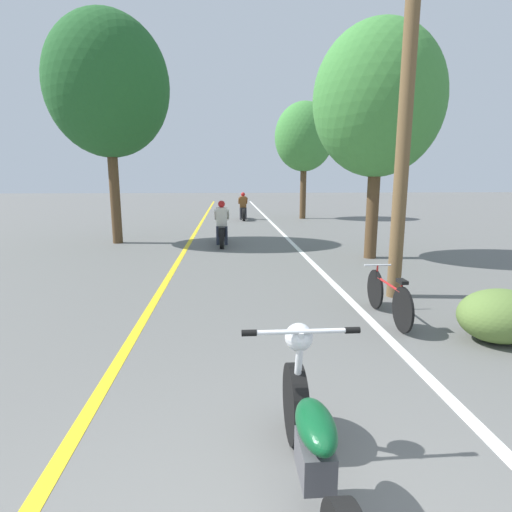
% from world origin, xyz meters
% --- Properties ---
extents(lane_stripe_center, '(0.14, 48.00, 0.01)m').
position_xyz_m(lane_stripe_center, '(-1.70, 12.78, 0.00)').
color(lane_stripe_center, yellow).
rests_on(lane_stripe_center, ground).
extents(lane_stripe_edge, '(0.14, 48.00, 0.01)m').
position_xyz_m(lane_stripe_edge, '(1.73, 12.78, 0.00)').
color(lane_stripe_edge, white).
rests_on(lane_stripe_edge, ground).
extents(utility_pole, '(1.10, 0.24, 7.35)m').
position_xyz_m(utility_pole, '(2.59, 5.40, 3.77)').
color(utility_pole, brown).
rests_on(utility_pole, ground).
extents(roadside_tree_right_near, '(3.31, 2.98, 5.95)m').
position_xyz_m(roadside_tree_right_near, '(3.42, 8.95, 4.02)').
color(roadside_tree_right_near, '#513A23').
rests_on(roadside_tree_right_near, ground).
extents(roadside_tree_right_far, '(3.08, 2.77, 6.02)m').
position_xyz_m(roadside_tree_right_far, '(3.62, 19.87, 4.22)').
color(roadside_tree_right_far, '#513A23').
rests_on(roadside_tree_right_far, ground).
extents(roadside_tree_left, '(3.79, 3.41, 7.13)m').
position_xyz_m(roadside_tree_left, '(-4.07, 12.03, 4.93)').
color(roadside_tree_left, '#513A23').
rests_on(roadside_tree_left, ground).
extents(roadside_bush, '(1.10, 0.88, 0.70)m').
position_xyz_m(roadside_bush, '(3.13, 3.30, 0.35)').
color(roadside_bush, '#5B7A38').
rests_on(roadside_bush, ground).
extents(motorcycle_foreground, '(0.87, 2.08, 1.03)m').
position_xyz_m(motorcycle_foreground, '(0.12, 0.83, 0.42)').
color(motorcycle_foreground, black).
rests_on(motorcycle_foreground, ground).
extents(motorcycle_rider_lead, '(0.50, 2.05, 1.42)m').
position_xyz_m(motorcycle_rider_lead, '(-0.60, 11.43, 0.53)').
color(motorcycle_rider_lead, black).
rests_on(motorcycle_rider_lead, ground).
extents(motorcycle_rider_far, '(0.50, 1.99, 1.42)m').
position_xyz_m(motorcycle_rider_far, '(0.40, 19.49, 0.53)').
color(motorcycle_rider_far, black).
rests_on(motorcycle_rider_far, ground).
extents(bicycle_parked, '(0.44, 1.70, 0.75)m').
position_xyz_m(bicycle_parked, '(2.00, 4.23, 0.35)').
color(bicycle_parked, black).
rests_on(bicycle_parked, ground).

